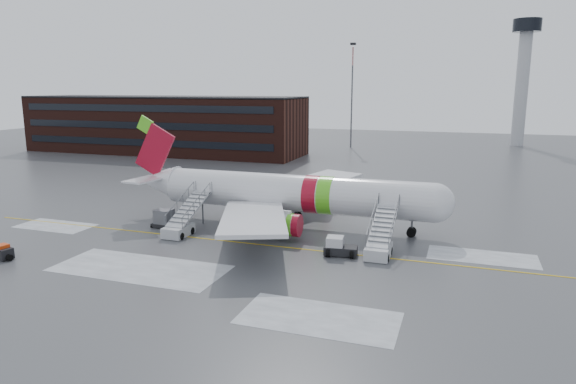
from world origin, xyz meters
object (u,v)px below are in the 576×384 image
at_px(airliner, 286,193).
at_px(baggage_tractor, 2,253).
at_px(airstair_aft, 182,224).
at_px(airstair_fwd, 380,243).
at_px(pushback_tug, 339,247).
at_px(uld_container, 164,219).

bearing_deg(airliner, baggage_tractor, -136.57).
bearing_deg(airstair_aft, airstair_fwd, 0.00).
distance_m(airliner, airstair_aft, 10.99).
relative_size(airstair_aft, pushback_tug, 2.57).
xyz_separation_m(airstair_aft, uld_container, (-3.08, 1.64, -0.19)).
height_order(airliner, pushback_tug, airliner).
xyz_separation_m(airstair_fwd, baggage_tractor, (-30.01, -11.52, -0.54)).
bearing_deg(airstair_aft, baggage_tractor, -132.50).
bearing_deg(uld_container, pushback_tug, -8.57).
bearing_deg(uld_container, baggage_tractor, -119.61).
distance_m(pushback_tug, uld_container, 19.40).
distance_m(airstair_fwd, baggage_tractor, 32.15).
height_order(uld_container, baggage_tractor, uld_container).
height_order(airstair_fwd, baggage_tractor, airstair_fwd).
bearing_deg(airliner, airstair_aft, -142.50).
distance_m(airliner, airstair_fwd, 12.95).
relative_size(airliner, baggage_tractor, 14.15).
bearing_deg(airliner, pushback_tug, -45.77).
bearing_deg(baggage_tractor, uld_container, 60.39).
relative_size(airliner, pushback_tug, 11.69).
bearing_deg(airliner, airstair_fwd, -30.87).
bearing_deg(airstair_aft, airliner, 37.50).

